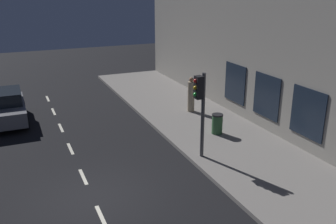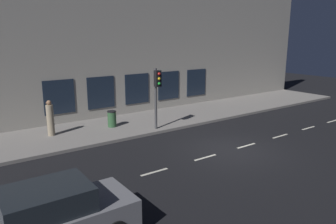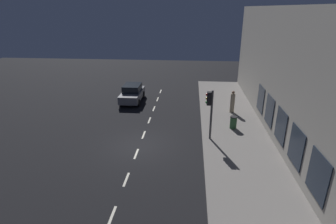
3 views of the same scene
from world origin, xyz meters
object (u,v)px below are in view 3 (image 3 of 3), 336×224
at_px(parked_car_0, 132,93).
at_px(trash_bin, 233,122).
at_px(traffic_light, 210,106).
at_px(pedestrian_0, 232,102).

xyz_separation_m(parked_car_0, trash_bin, (8.49, -5.67, -0.19)).
bearing_deg(trash_bin, traffic_light, -136.28).
bearing_deg(trash_bin, parked_car_0, 146.26).
bearing_deg(pedestrian_0, trash_bin, -101.52).
xyz_separation_m(traffic_light, parked_car_0, (-6.64, 7.44, -1.62)).
height_order(traffic_light, trash_bin, traffic_light).
relative_size(parked_car_0, pedestrian_0, 2.16).
relative_size(traffic_light, pedestrian_0, 1.81).
relative_size(parked_car_0, trash_bin, 4.36).
xyz_separation_m(pedestrian_0, trash_bin, (-0.33, -3.22, -0.39)).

